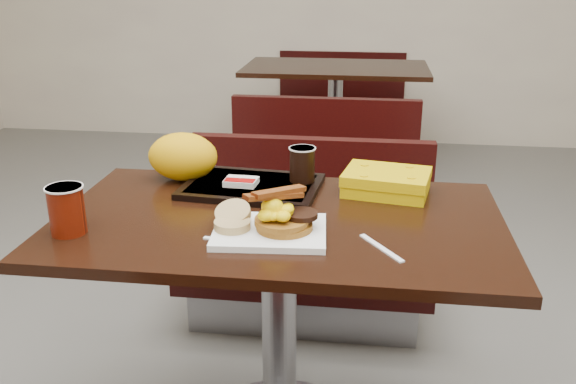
# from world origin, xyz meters

# --- Properties ---
(table_near) EXTENTS (1.20, 0.70, 0.75)m
(table_near) POSITION_xyz_m (0.00, 0.00, 0.38)
(table_near) COLOR black
(table_near) RESTS_ON floor
(bench_near_n) EXTENTS (1.00, 0.46, 0.72)m
(bench_near_n) POSITION_xyz_m (0.00, 0.70, 0.36)
(bench_near_n) COLOR black
(bench_near_n) RESTS_ON floor
(table_far) EXTENTS (1.20, 0.70, 0.75)m
(table_far) POSITION_xyz_m (0.00, 2.60, 0.38)
(table_far) COLOR black
(table_far) RESTS_ON floor
(bench_far_s) EXTENTS (1.00, 0.46, 0.72)m
(bench_far_s) POSITION_xyz_m (0.00, 1.90, 0.36)
(bench_far_s) COLOR black
(bench_far_s) RESTS_ON floor
(bench_far_n) EXTENTS (1.00, 0.46, 0.72)m
(bench_far_n) POSITION_xyz_m (0.00, 3.30, 0.36)
(bench_far_n) COLOR black
(bench_far_n) RESTS_ON floor
(platter) EXTENTS (0.30, 0.24, 0.02)m
(platter) POSITION_xyz_m (-0.01, -0.11, 0.76)
(platter) COLOR white
(platter) RESTS_ON table_near
(pancake_stack) EXTENTS (0.18, 0.18, 0.03)m
(pancake_stack) POSITION_xyz_m (0.03, -0.11, 0.78)
(pancake_stack) COLOR #916218
(pancake_stack) RESTS_ON platter
(sausage_patty) EXTENTS (0.10, 0.10, 0.01)m
(sausage_patty) POSITION_xyz_m (0.07, -0.10, 0.80)
(sausage_patty) COLOR black
(sausage_patty) RESTS_ON pancake_stack
(scrambled_eggs) EXTENTS (0.12, 0.11, 0.05)m
(scrambled_eggs) POSITION_xyz_m (0.00, -0.11, 0.82)
(scrambled_eggs) COLOR #FFE105
(scrambled_eggs) RESTS_ON pancake_stack
(bacon_strips) EXTENTS (0.17, 0.16, 0.01)m
(bacon_strips) POSITION_xyz_m (0.00, -0.10, 0.85)
(bacon_strips) COLOR #441304
(bacon_strips) RESTS_ON scrambled_eggs
(muffin_bottom) EXTENTS (0.10, 0.10, 0.02)m
(muffin_bottom) POSITION_xyz_m (-0.10, -0.13, 0.78)
(muffin_bottom) COLOR tan
(muffin_bottom) RESTS_ON platter
(muffin_top) EXTENTS (0.11, 0.11, 0.05)m
(muffin_top) POSITION_xyz_m (-0.11, -0.08, 0.79)
(muffin_top) COLOR tan
(muffin_top) RESTS_ON platter
(coffee_cup_near) EXTENTS (0.10, 0.10, 0.12)m
(coffee_cup_near) POSITION_xyz_m (-0.51, -0.17, 0.81)
(coffee_cup_near) COLOR maroon
(coffee_cup_near) RESTS_ON table_near
(fork) EXTENTS (0.14, 0.04, 0.00)m
(fork) POSITION_xyz_m (-0.12, -0.16, 0.75)
(fork) COLOR white
(fork) RESTS_ON table_near
(knife) EXTENTS (0.11, 0.15, 0.00)m
(knife) POSITION_xyz_m (0.27, -0.16, 0.75)
(knife) COLOR white
(knife) RESTS_ON table_near
(condiment_syrup) EXTENTS (0.04, 0.04, 0.01)m
(condiment_syrup) POSITION_xyz_m (-0.08, 0.10, 0.75)
(condiment_syrup) COLOR #BF6908
(condiment_syrup) RESTS_ON table_near
(condiment_ketchup) EXTENTS (0.04, 0.03, 0.01)m
(condiment_ketchup) POSITION_xyz_m (-0.11, -0.01, 0.75)
(condiment_ketchup) COLOR #8C0504
(condiment_ketchup) RESTS_ON table_near
(tray) EXTENTS (0.43, 0.32, 0.02)m
(tray) POSITION_xyz_m (-0.11, 0.21, 0.76)
(tray) COLOR black
(tray) RESTS_ON table_near
(hashbrown_sleeve_left) EXTENTS (0.05, 0.07, 0.02)m
(hashbrown_sleeve_left) POSITION_xyz_m (-0.16, 0.19, 0.78)
(hashbrown_sleeve_left) COLOR silver
(hashbrown_sleeve_left) RESTS_ON tray
(hashbrown_sleeve_right) EXTENTS (0.06, 0.07, 0.02)m
(hashbrown_sleeve_right) POSITION_xyz_m (-0.12, 0.19, 0.78)
(hashbrown_sleeve_right) COLOR silver
(hashbrown_sleeve_right) RESTS_ON tray
(coffee_cup_far) EXTENTS (0.10, 0.10, 0.10)m
(coffee_cup_far) POSITION_xyz_m (0.04, 0.25, 0.82)
(coffee_cup_far) COLOR black
(coffee_cup_far) RESTS_ON tray
(clamshell) EXTENTS (0.27, 0.23, 0.07)m
(clamshell) POSITION_xyz_m (0.29, 0.23, 0.78)
(clamshell) COLOR #CCA603
(clamshell) RESTS_ON table_near
(paper_bag) EXTENTS (0.24, 0.19, 0.15)m
(paper_bag) POSITION_xyz_m (-0.34, 0.27, 0.83)
(paper_bag) COLOR orange
(paper_bag) RESTS_ON table_near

